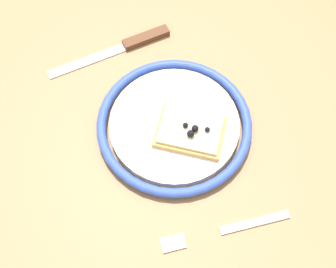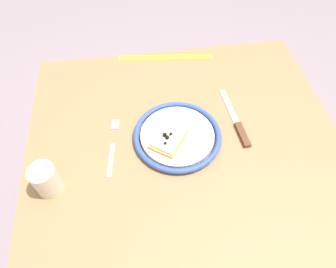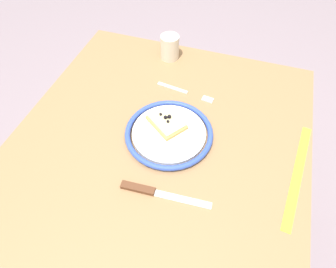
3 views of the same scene
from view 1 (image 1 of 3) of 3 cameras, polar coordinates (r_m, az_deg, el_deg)
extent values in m
plane|color=gray|center=(1.46, 0.88, -12.26)|extent=(6.00, 6.00, 0.00)
cube|color=#936D47|center=(0.76, 1.64, 2.24)|extent=(0.93, 0.86, 0.04)
cylinder|color=#4C4742|center=(1.39, 9.05, 13.02)|extent=(0.05, 0.05, 0.73)
cylinder|color=#4C4742|center=(1.30, -21.27, 3.00)|extent=(0.05, 0.05, 0.73)
cylinder|color=white|center=(0.72, 0.83, 1.21)|extent=(0.22, 0.22, 0.02)
torus|color=#334FB2|center=(0.72, 0.83, 1.36)|extent=(0.26, 0.26, 0.02)
cube|color=tan|center=(0.70, 2.95, 0.31)|extent=(0.13, 0.14, 0.01)
cube|color=beige|center=(0.70, 2.98, 0.61)|extent=(0.11, 0.12, 0.01)
sphere|color=black|center=(0.69, 2.31, 1.18)|extent=(0.01, 0.01, 0.01)
sphere|color=black|center=(0.69, 3.58, 0.73)|extent=(0.01, 0.01, 0.01)
sphere|color=black|center=(0.69, 5.23, 0.59)|extent=(0.01, 0.01, 0.01)
sphere|color=black|center=(0.68, 3.01, 0.05)|extent=(0.01, 0.01, 0.01)
cube|color=silver|center=(0.82, -10.55, 9.47)|extent=(0.03, 0.15, 0.00)
cube|color=#59331E|center=(0.83, -2.75, 12.65)|extent=(0.03, 0.09, 0.01)
cube|color=silver|center=(0.68, 11.42, -11.39)|extent=(0.03, 0.11, 0.00)
cube|color=silver|center=(0.66, 0.70, -14.22)|extent=(0.03, 0.04, 0.00)
camera|label=2|loc=(0.68, 75.45, 37.97)|focal=31.71mm
camera|label=3|loc=(0.82, -46.07, 56.46)|focal=30.84mm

